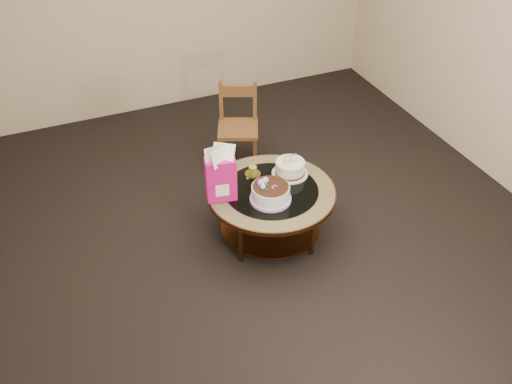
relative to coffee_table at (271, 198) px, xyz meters
name	(u,v)px	position (x,y,z in m)	size (l,w,h in m)	color
ground	(271,233)	(0.00, 0.00, -0.38)	(5.00, 5.00, 0.00)	black
room_walls	(274,60)	(0.00, 0.00, 1.16)	(4.52, 5.02, 2.61)	beige
coffee_table	(271,198)	(0.00, 0.00, 0.00)	(1.02, 1.02, 0.46)	brown
decorated_cake	(270,194)	(-0.06, -0.12, 0.14)	(0.32, 0.32, 0.18)	#BFA1E4
cream_cake	(290,168)	(0.22, 0.13, 0.14)	(0.30, 0.30, 0.19)	silver
gift_bag	(221,174)	(-0.39, 0.06, 0.31)	(0.25, 0.20, 0.46)	#D41475
pillar_candle	(253,172)	(-0.06, 0.23, 0.11)	(0.14, 0.14, 0.10)	tan
dining_chair	(238,126)	(0.15, 1.08, 0.03)	(0.48, 0.48, 0.80)	brown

